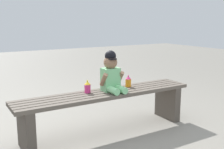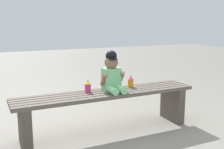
# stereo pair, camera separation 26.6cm
# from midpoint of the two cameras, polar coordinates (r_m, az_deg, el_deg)

# --- Properties ---
(ground_plane) EXTENTS (16.00, 16.00, 0.00)m
(ground_plane) POSITION_cam_midpoint_polar(r_m,az_deg,el_deg) (2.86, 1.77, -11.76)
(ground_plane) COLOR gray
(park_bench) EXTENTS (1.84, 0.34, 0.42)m
(park_bench) POSITION_cam_midpoint_polar(r_m,az_deg,el_deg) (2.76, 1.81, -6.19)
(park_bench) COLOR #60564C
(park_bench) RESTS_ON ground_plane
(child_figure) EXTENTS (0.23, 0.27, 0.40)m
(child_figure) POSITION_cam_midpoint_polar(r_m,az_deg,el_deg) (2.72, 2.81, 0.16)
(child_figure) COLOR #7FCC8C
(child_figure) RESTS_ON park_bench
(sippy_cup_left) EXTENTS (0.06, 0.06, 0.12)m
(sippy_cup_left) POSITION_cam_midpoint_polar(r_m,az_deg,el_deg) (2.70, -2.23, -2.49)
(sippy_cup_left) COLOR #E5337F
(sippy_cup_left) RESTS_ON park_bench
(sippy_cup_right) EXTENTS (0.06, 0.06, 0.12)m
(sippy_cup_right) POSITION_cam_midpoint_polar(r_m,az_deg,el_deg) (2.92, 6.48, -1.52)
(sippy_cup_right) COLOR orange
(sippy_cup_right) RESTS_ON park_bench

